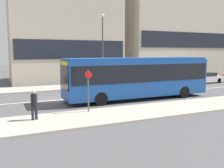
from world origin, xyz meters
The scene contains 12 objects.
ground_plane centered at (0.00, 0.00, 0.00)m, with size 120.00×120.00×0.00m, color #4F4F51.
sidewalk_near centered at (0.00, -6.25, 0.07)m, with size 44.00×3.50×0.13m.
sidewalk_far centered at (0.00, 6.25, 0.07)m, with size 44.00×3.50×0.13m.
lane_centerline centered at (0.00, 0.00, 0.00)m, with size 41.80×0.16×0.01m.
apartment_block_left_tower centered at (3.64, 12.87, 7.29)m, with size 13.57×6.83×14.59m.
apartment_block_right_tower centered at (20.83, 12.85, 9.89)m, with size 16.54×6.78×19.80m.
city_bus centered at (5.65, -2.10, 1.88)m, with size 11.80×2.65×3.27m.
parked_car_0 centered at (13.35, 3.59, 0.61)m, with size 4.49×1.75×1.26m.
parked_car_1 centered at (18.34, 3.50, 0.61)m, with size 4.41×1.69×1.28m.
pedestrian_near_stop centered at (-2.73, -5.67, 1.03)m, with size 0.34×0.34×1.60m.
bus_stop_sign centered at (0.50, -5.09, 1.61)m, with size 0.44×0.12×2.52m.
street_lamp centered at (5.59, 5.09, 4.63)m, with size 0.36×0.36×7.45m.
Camera 1 is at (-4.29, -19.16, 3.70)m, focal length 40.00 mm.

